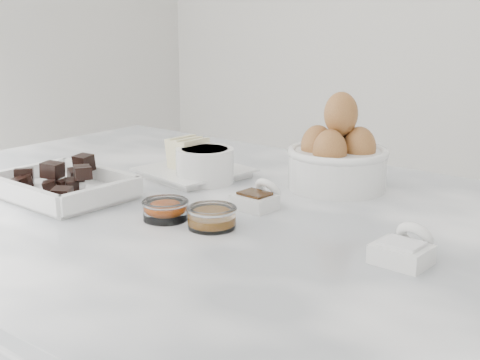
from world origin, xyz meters
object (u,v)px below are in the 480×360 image
sugar_ramekin (205,164)px  salt_spoon (405,249)px  butter_plate (193,164)px  chocolate_dish (63,182)px  zest_bowl (165,209)px  egg_bowl (338,157)px  honey_bowl (212,217)px  vanilla_spoon (258,198)px

sugar_ramekin → salt_spoon: 0.43m
butter_plate → salt_spoon: (0.46, -0.14, -0.01)m
chocolate_dish → sugar_ramekin: sugar_ramekin is taller
chocolate_dish → zest_bowl: 0.20m
egg_bowl → zest_bowl: bearing=-108.9°
butter_plate → honey_bowl: bearing=-42.1°
honey_bowl → salt_spoon: (0.25, 0.05, 0.00)m
honey_bowl → vanilla_spoon: bearing=93.4°
honey_bowl → zest_bowl: size_ratio=1.04×
chocolate_dish → honey_bowl: bearing=6.8°
vanilla_spoon → salt_spoon: salt_spoon is taller
chocolate_dish → honey_bowl: (0.27, 0.03, -0.01)m
honey_bowl → salt_spoon: 0.26m
butter_plate → zest_bowl: (0.13, -0.20, -0.01)m
butter_plate → sugar_ramekin: 0.05m
egg_bowl → chocolate_dish: bearing=-134.3°
egg_bowl → sugar_ramekin: bearing=-150.8°
butter_plate → egg_bowl: 0.25m
egg_bowl → honey_bowl: size_ratio=2.40×
honey_bowl → sugar_ramekin: bearing=133.9°
sugar_ramekin → salt_spoon: bearing=-16.3°
sugar_ramekin → vanilla_spoon: (0.16, -0.06, -0.02)m
zest_bowl → salt_spoon: bearing=10.7°
chocolate_dish → zest_bowl: (0.20, 0.02, -0.01)m
zest_bowl → vanilla_spoon: vanilla_spoon is taller
honey_bowl → salt_spoon: salt_spoon is taller
chocolate_dish → egg_bowl: size_ratio=1.29×
chocolate_dish → butter_plate: butter_plate is taller
chocolate_dish → egg_bowl: (0.30, 0.31, 0.03)m
vanilla_spoon → sugar_ramekin: bearing=159.1°
chocolate_dish → egg_bowl: egg_bowl is taller
honey_bowl → zest_bowl: honey_bowl is taller
zest_bowl → chocolate_dish: bearing=-174.7°
sugar_ramekin → chocolate_dish: bearing=-118.8°
sugar_ramekin → zest_bowl: 0.20m
honey_bowl → vanilla_spoon: (-0.01, 0.11, -0.00)m
butter_plate → vanilla_spoon: 0.21m
chocolate_dish → vanilla_spoon: bearing=28.0°
sugar_ramekin → vanilla_spoon: 0.17m
egg_bowl → honey_bowl: egg_bowl is taller
butter_plate → vanilla_spoon: bearing=-20.9°
egg_bowl → vanilla_spoon: size_ratio=2.22×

